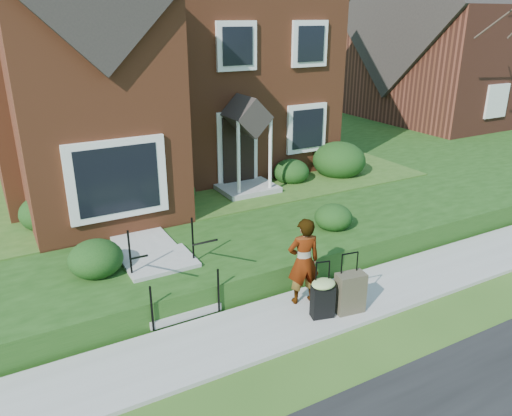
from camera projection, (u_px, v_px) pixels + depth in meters
ground at (323, 310)px, 9.74m from camera, size 120.00×120.00×0.00m
sidewalk at (324, 308)px, 9.73m from camera, size 60.00×1.60×0.08m
terrace at (244, 149)px, 20.33m from camera, size 44.00×20.00×0.60m
walkway at (124, 219)px, 12.46m from camera, size 1.20×6.00×0.06m
main_house at (143, 19)px, 15.58m from camera, size 10.40×10.20×9.40m
neighbour_house at (462, 18)px, 24.07m from camera, size 9.40×8.00×9.20m
front_steps at (168, 279)px, 9.94m from camera, size 1.40×2.02×1.50m
foundation_shrubs at (249, 181)px, 13.86m from camera, size 10.24×4.65×1.18m
woman at (304, 261)px, 9.57m from camera, size 0.72×0.55×1.77m
suitcase_black at (323, 296)px, 9.24m from camera, size 0.55×0.49×1.12m
suitcase_olive at (350, 293)px, 9.43m from camera, size 0.59×0.39×1.20m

